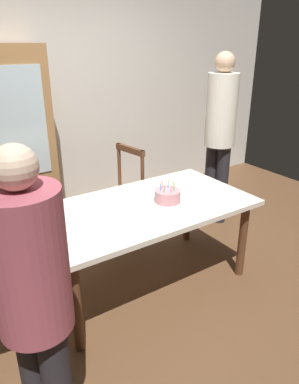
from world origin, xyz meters
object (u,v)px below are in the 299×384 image
at_px(dining_table, 144,215).
at_px(person_celebrant, 35,300).
at_px(birthday_cake, 168,197).
at_px(plate_far_side, 121,198).
at_px(chair_spindle_back, 118,197).
at_px(plate_near_celebrant, 103,232).
at_px(plate_near_guest, 212,199).
at_px(person_guest, 220,130).

height_order(dining_table, person_celebrant, person_celebrant).
xyz_separation_m(dining_table, birthday_cake, (0.18, -0.07, 0.13)).
relative_size(plate_far_side, chair_spindle_back, 0.23).
xyz_separation_m(plate_near_celebrant, plate_far_side, (0.39, 0.42, 0.00)).
relative_size(plate_near_guest, person_celebrant, 0.14).
relative_size(plate_far_side, person_guest, 0.12).
height_order(birthday_cake, plate_far_side, birthday_cake).
bearing_deg(plate_near_celebrant, person_guest, 22.96).
xyz_separation_m(birthday_cake, person_celebrant, (-1.30, -0.80, 0.13)).
bearing_deg(plate_far_side, birthday_cake, -46.68).
relative_size(plate_near_celebrant, plate_near_guest, 1.00).
relative_size(dining_table, chair_spindle_back, 1.81).
height_order(plate_near_celebrant, plate_near_guest, same).
distance_m(birthday_cake, plate_far_side, 0.39).
xyz_separation_m(plate_far_side, person_guest, (1.40, 0.33, 0.32)).
xyz_separation_m(plate_far_side, chair_spindle_back, (0.29, 0.58, -0.27)).
bearing_deg(person_guest, chair_spindle_back, 167.25).
bearing_deg(birthday_cake, plate_near_guest, -22.90).
distance_m(dining_table, plate_near_guest, 0.57).
bearing_deg(plate_far_side, dining_table, -67.81).
height_order(dining_table, plate_far_side, plate_far_side).
bearing_deg(chair_spindle_back, plate_near_celebrant, -123.96).
xyz_separation_m(birthday_cake, plate_far_side, (-0.26, 0.28, -0.04)).
bearing_deg(plate_near_celebrant, chair_spindle_back, 56.04).
bearing_deg(chair_spindle_back, plate_far_side, -116.42).
distance_m(birthday_cake, person_guest, 1.32).
distance_m(dining_table, person_celebrant, 1.44).
relative_size(chair_spindle_back, person_celebrant, 0.60).
distance_m(dining_table, birthday_cake, 0.23).
bearing_deg(chair_spindle_back, birthday_cake, -91.78).
height_order(birthday_cake, chair_spindle_back, chair_spindle_back).
height_order(birthday_cake, plate_near_celebrant, birthday_cake).
relative_size(dining_table, person_guest, 0.94).
relative_size(dining_table, plate_far_side, 7.84).
xyz_separation_m(birthday_cake, plate_near_guest, (0.34, -0.14, -0.04)).
bearing_deg(birthday_cake, dining_table, 159.09).
relative_size(dining_table, birthday_cake, 6.16).
bearing_deg(plate_near_celebrant, dining_table, 24.03).
height_order(dining_table, plate_near_celebrant, plate_near_celebrant).
distance_m(dining_table, person_guest, 1.48).
bearing_deg(dining_table, birthday_cake, -20.91).
height_order(plate_far_side, chair_spindle_back, chair_spindle_back).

